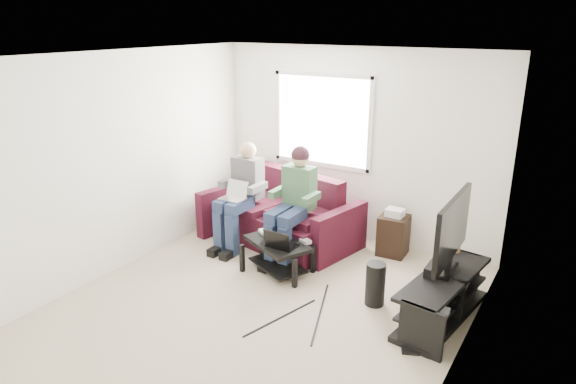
{
  "coord_description": "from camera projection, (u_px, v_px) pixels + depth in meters",
  "views": [
    {
      "loc": [
        2.77,
        -3.97,
        2.92
      ],
      "look_at": [
        -0.04,
        0.6,
        1.11
      ],
      "focal_mm": 32.0,
      "sensor_mm": 36.0,
      "label": 1
    }
  ],
  "objects": [
    {
      "name": "floor",
      "position": [
        262.0,
        306.0,
        5.51
      ],
      "size": [
        4.5,
        4.5,
        0.0
      ],
      "primitive_type": "plane",
      "color": "#C1AC96",
      "rests_on": "ground"
    },
    {
      "name": "ceiling",
      "position": [
        258.0,
        56.0,
        4.68
      ],
      "size": [
        4.5,
        4.5,
        0.0
      ],
      "primitive_type": "plane",
      "rotation": [
        3.14,
        0.0,
        0.0
      ],
      "color": "white",
      "rests_on": "wall_back"
    },
    {
      "name": "wall_back",
      "position": [
        355.0,
        146.0,
        6.91
      ],
      "size": [
        4.5,
        0.0,
        4.5
      ],
      "primitive_type": "plane",
      "rotation": [
        1.57,
        0.0,
        0.0
      ],
      "color": "white",
      "rests_on": "floor"
    },
    {
      "name": "wall_front",
      "position": [
        60.0,
        286.0,
        3.28
      ],
      "size": [
        4.5,
        0.0,
        4.5
      ],
      "primitive_type": "plane",
      "rotation": [
        -1.57,
        0.0,
        0.0
      ],
      "color": "white",
      "rests_on": "floor"
    },
    {
      "name": "wall_left",
      "position": [
        122.0,
        163.0,
        6.09
      ],
      "size": [
        0.0,
        4.5,
        4.5
      ],
      "primitive_type": "plane",
      "rotation": [
        1.57,
        0.0,
        1.57
      ],
      "color": "white",
      "rests_on": "floor"
    },
    {
      "name": "wall_right",
      "position": [
        466.0,
        233.0,
        4.1
      ],
      "size": [
        0.0,
        4.5,
        4.5
      ],
      "primitive_type": "plane",
      "rotation": [
        1.57,
        0.0,
        -1.57
      ],
      "color": "white",
      "rests_on": "floor"
    },
    {
      "name": "window",
      "position": [
        322.0,
        120.0,
        7.05
      ],
      "size": [
        1.48,
        0.04,
        1.28
      ],
      "color": "white",
      "rests_on": "wall_back"
    },
    {
      "name": "sofa",
      "position": [
        281.0,
        218.0,
        7.01
      ],
      "size": [
        2.17,
        1.27,
        0.93
      ],
      "color": "#3F0F1D",
      "rests_on": "floor"
    },
    {
      "name": "person_left",
      "position": [
        241.0,
        191.0,
        6.78
      ],
      "size": [
        0.4,
        0.71,
        1.39
      ],
      "color": "navy",
      "rests_on": "sofa"
    },
    {
      "name": "person_right",
      "position": [
        293.0,
        196.0,
        6.38
      ],
      "size": [
        0.4,
        0.71,
        1.44
      ],
      "color": "navy",
      "rests_on": "sofa"
    },
    {
      "name": "laptop_silver",
      "position": [
        233.0,
        195.0,
        6.65
      ],
      "size": [
        0.38,
        0.32,
        0.24
      ],
      "primitive_type": null,
      "rotation": [
        0.0,
        0.0,
        -0.35
      ],
      "color": "silver",
      "rests_on": "person_left"
    },
    {
      "name": "coffee_table",
      "position": [
        277.0,
        250.0,
        6.16
      ],
      "size": [
        0.94,
        0.78,
        0.4
      ],
      "color": "black",
      "rests_on": "floor"
    },
    {
      "name": "laptop_black",
      "position": [
        282.0,
        237.0,
        5.96
      ],
      "size": [
        0.41,
        0.37,
        0.24
      ],
      "primitive_type": null,
      "rotation": [
        0.0,
        0.0,
        -0.49
      ],
      "color": "black",
      "rests_on": "coffee_table"
    },
    {
      "name": "controller_a",
      "position": [
        264.0,
        232.0,
        6.35
      ],
      "size": [
        0.17,
        0.15,
        0.04
      ],
      "primitive_type": "cube",
      "rotation": [
        0.0,
        0.0,
        -0.57
      ],
      "color": "silver",
      "rests_on": "coffee_table"
    },
    {
      "name": "controller_b",
      "position": [
        279.0,
        233.0,
        6.31
      ],
      "size": [
        0.16,
        0.13,
        0.04
      ],
      "primitive_type": "cube",
      "rotation": [
        0.0,
        0.0,
        -0.33
      ],
      "color": "black",
      "rests_on": "coffee_table"
    },
    {
      "name": "controller_c",
      "position": [
        305.0,
        241.0,
        6.09
      ],
      "size": [
        0.16,
        0.14,
        0.04
      ],
      "primitive_type": "cube",
      "rotation": [
        0.0,
        0.0,
        -0.42
      ],
      "color": "gray",
      "rests_on": "coffee_table"
    },
    {
      "name": "tv_stand",
      "position": [
        442.0,
        299.0,
        5.22
      ],
      "size": [
        0.63,
        1.5,
        0.48
      ],
      "color": "black",
      "rests_on": "floor"
    },
    {
      "name": "tv",
      "position": [
        452.0,
        230.0,
        5.07
      ],
      "size": [
        0.12,
        1.1,
        0.81
      ],
      "color": "black",
      "rests_on": "tv_stand"
    },
    {
      "name": "soundbar",
      "position": [
        436.0,
        265.0,
        5.26
      ],
      "size": [
        0.12,
        0.5,
        0.1
      ],
      "primitive_type": "cube",
      "color": "black",
      "rests_on": "tv_stand"
    },
    {
      "name": "drink_cup",
      "position": [
        457.0,
        247.0,
        5.65
      ],
      "size": [
        0.08,
        0.08,
        0.12
      ],
      "primitive_type": "cylinder",
      "color": "#9E6F44",
      "rests_on": "tv_stand"
    },
    {
      "name": "console_white",
      "position": [
        431.0,
        311.0,
        4.87
      ],
      "size": [
        0.3,
        0.22,
        0.06
      ],
      "primitive_type": "cube",
      "color": "silver",
      "rests_on": "tv_stand"
    },
    {
      "name": "console_grey",
      "position": [
        451.0,
        280.0,
        5.43
      ],
      "size": [
        0.34,
        0.26,
        0.08
      ],
      "primitive_type": "cube",
      "color": "gray",
      "rests_on": "tv_stand"
    },
    {
      "name": "console_black",
      "position": [
        442.0,
        295.0,
        5.15
      ],
      "size": [
        0.38,
        0.3,
        0.07
      ],
      "primitive_type": "cube",
      "color": "black",
      "rests_on": "tv_stand"
    },
    {
      "name": "subwoofer",
      "position": [
        375.0,
        284.0,
        5.47
      ],
      "size": [
        0.21,
        0.21,
        0.48
      ],
      "primitive_type": "cylinder",
      "color": "black",
      "rests_on": "floor"
    },
    {
      "name": "keyboard_floor",
      "position": [
        409.0,
        339.0,
        4.91
      ],
      "size": [
        0.34,
        0.51,
        0.03
      ],
      "primitive_type": "cube",
      "rotation": [
        0.0,
        0.0,
        0.41
      ],
      "color": "black",
      "rests_on": "floor"
    },
    {
      "name": "end_table",
      "position": [
        393.0,
        234.0,
        6.64
      ],
      "size": [
        0.35,
        0.35,
        0.63
      ],
      "color": "black",
      "rests_on": "floor"
    }
  ]
}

